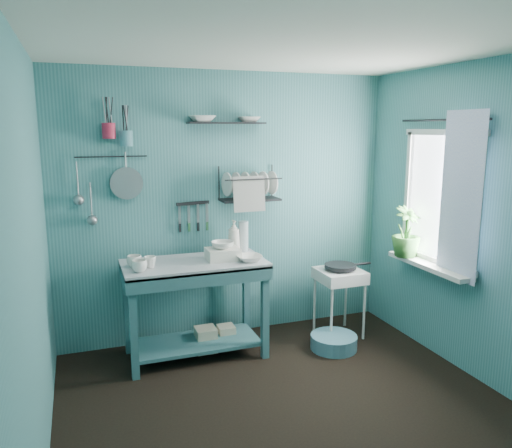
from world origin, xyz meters
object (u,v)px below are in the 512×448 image
object	(u,v)px
utensil_cup_teal	(126,138)
colander	(127,183)
frying_pan	(340,266)
dish_rack	(250,184)
storage_tin_small	(226,336)
mug_left	(139,266)
work_counter	(195,309)
hotplate_stand	(339,303)
storage_tin_large	(206,339)
mug_right	(134,261)
mug_mid	(150,262)
potted_plant	(406,232)
wash_tub	(223,254)
water_bottle	(243,236)
floor_basin	(334,342)
utensil_cup_magenta	(109,131)
soap_bottle	(234,236)

from	to	relation	value
utensil_cup_teal	colander	xyz separation A→B (m)	(-0.01, 0.03, -0.38)
frying_pan	dish_rack	bearing A→B (deg)	158.83
colander	storage_tin_small	size ratio (longest dim) A/B	1.40
mug_left	dish_rack	distance (m)	1.30
work_counter	hotplate_stand	xyz separation A→B (m)	(1.41, -0.03, -0.10)
mug_left	storage_tin_large	size ratio (longest dim) A/B	0.56
storage_tin_large	storage_tin_small	size ratio (longest dim) A/B	1.10
mug_right	hotplate_stand	xyz separation A→B (m)	(1.91, -0.03, -0.58)
mug_mid	utensil_cup_teal	size ratio (longest dim) A/B	0.77
utensil_cup_teal	mug_mid	bearing A→B (deg)	-74.73
potted_plant	wash_tub	bearing A→B (deg)	167.82
hotplate_stand	colander	world-z (taller)	colander
water_bottle	floor_basin	distance (m)	1.27
mug_mid	floor_basin	size ratio (longest dim) A/B	0.24
mug_mid	storage_tin_small	size ratio (longest dim) A/B	0.50
mug_right	dish_rack	distance (m)	1.27
mug_mid	colander	world-z (taller)	colander
mug_mid	wash_tub	xyz separation A→B (m)	(0.63, 0.04, 0.00)
utensil_cup_magenta	work_counter	bearing A→B (deg)	-27.74
work_counter	water_bottle	bearing A→B (deg)	26.13
dish_rack	potted_plant	distance (m)	1.49
wash_tub	soap_bottle	world-z (taller)	soap_bottle
colander	work_counter	bearing A→B (deg)	-35.74
frying_pan	utensil_cup_magenta	bearing A→B (deg)	169.93
storage_tin_small	floor_basin	world-z (taller)	storage_tin_small
wash_tub	colander	size ratio (longest dim) A/B	1.00
mug_mid	colander	distance (m)	0.75
mug_right	utensil_cup_teal	world-z (taller)	utensil_cup_teal
frying_pan	storage_tin_large	world-z (taller)	frying_pan
water_bottle	dish_rack	size ratio (longest dim) A/B	0.51
mug_right	hotplate_stand	world-z (taller)	mug_right
mug_left	utensil_cup_teal	size ratio (longest dim) A/B	0.95
wash_tub	potted_plant	xyz separation A→B (m)	(1.63, -0.35, 0.15)
soap_bottle	hotplate_stand	distance (m)	1.22
soap_bottle	storage_tin_large	distance (m)	0.97
mug_left	storage_tin_small	world-z (taller)	mug_left
work_counter	utensil_cup_magenta	xyz separation A→B (m)	(-0.62, 0.33, 1.53)
water_bottle	frying_pan	size ratio (longest dim) A/B	0.93
storage_tin_large	floor_basin	bearing A→B (deg)	-17.65
hotplate_stand	utensil_cup_magenta	distance (m)	2.63
hotplate_stand	storage_tin_small	bearing A→B (deg)	-177.47
water_bottle	hotplate_stand	world-z (taller)	water_bottle
mug_left	water_bottle	distance (m)	1.07
mug_right	wash_tub	world-z (taller)	wash_tub
storage_tin_large	potted_plant	bearing A→B (deg)	-13.33
potted_plant	frying_pan	bearing A→B (deg)	144.45
water_bottle	hotplate_stand	distance (m)	1.14
colander	wash_tub	bearing A→B (deg)	-26.84
mug_right	hotplate_stand	size ratio (longest dim) A/B	0.19
hotplate_stand	frying_pan	bearing A→B (deg)	0.00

